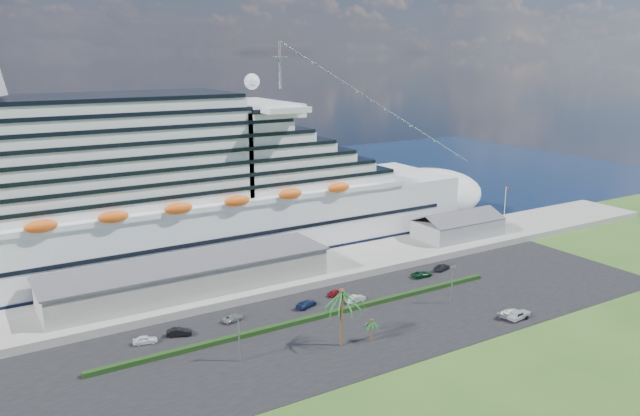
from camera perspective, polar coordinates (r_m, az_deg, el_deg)
ground at (r=116.75m, az=7.27°, el=-12.01°), size 420.00×420.00×0.00m
asphalt_lot at (r=124.64m, az=4.08°, el=-10.15°), size 140.00×38.00×0.12m
wharf at (r=147.13m, az=-2.49°, el=-5.92°), size 240.00×20.00×1.80m
water at (r=227.33m, az=-13.54°, el=0.64°), size 420.00×160.00×0.02m
cruise_ship at (r=155.94m, az=-13.82°, el=0.88°), size 191.00×38.00×54.00m
terminal_building at (r=136.21m, az=-11.81°, el=-6.03°), size 61.00×15.00×6.30m
port_shed at (r=175.86m, az=12.50°, el=-1.71°), size 24.00×12.31×7.37m
flagpole at (r=187.57m, az=16.55°, el=0.24°), size 1.08×0.16×12.00m
hedge at (r=124.22m, az=-0.33°, el=-9.94°), size 88.00×1.10×0.90m
lamp_post_left at (r=107.43m, az=-7.43°, el=-11.26°), size 1.60×0.35×8.27m
lamp_post_right at (r=132.44m, az=12.00°, el=-6.48°), size 1.60×0.35×8.27m
palm_tall at (r=110.52m, az=2.00°, el=-8.21°), size 8.82×8.82×11.13m
palm_short at (r=114.48m, az=4.74°, el=-10.46°), size 3.53×3.53×4.56m
parked_car_0 at (r=118.74m, az=-15.70°, el=-11.52°), size 4.62×2.72×1.48m
parked_car_1 at (r=120.14m, az=-12.74°, el=-11.00°), size 4.98×3.25×1.55m
parked_car_2 at (r=124.56m, az=-7.97°, el=-9.93°), size 4.90×3.48×1.24m
parked_car_3 at (r=129.59m, az=-1.27°, el=-8.75°), size 5.55×3.80×1.49m
parked_car_4 at (r=135.62m, az=1.35°, el=-7.73°), size 4.14×2.91×1.31m
parked_car_5 at (r=132.33m, az=3.32°, el=-8.27°), size 4.78×2.25×1.51m
parked_car_6 at (r=148.09m, az=9.29°, el=-5.99°), size 5.19×2.64×1.40m
parked_car_7 at (r=153.60m, az=11.09°, el=-5.31°), size 5.69×3.56×1.54m
pickup_truck at (r=129.80m, az=17.68°, el=-9.30°), size 5.24×2.44×1.78m
boat_trailer at (r=130.24m, az=16.86°, el=-9.13°), size 5.63×4.17×1.56m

